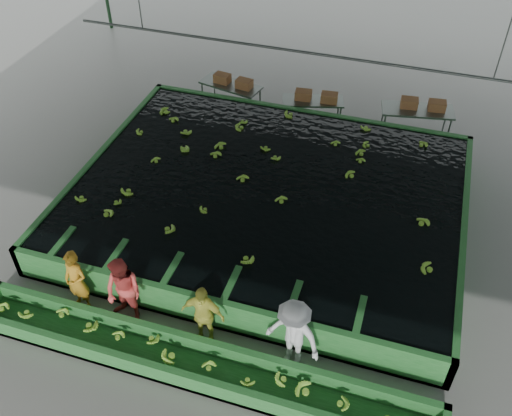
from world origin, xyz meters
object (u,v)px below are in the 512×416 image
(packing_table_mid, at_px, (312,112))
(box_stack_left, at_px, (233,85))
(worker_a, at_px, (77,281))
(box_stack_mid, at_px, (316,100))
(worker_b, at_px, (124,292))
(box_stack_right, at_px, (422,108))
(sorting_trough, at_px, (194,363))
(worker_d, at_px, (293,335))
(worker_c, at_px, (203,315))
(packing_table_left, at_px, (231,96))
(packing_table_right, at_px, (415,123))
(flotation_tank, at_px, (268,200))

(packing_table_mid, xyz_separation_m, box_stack_left, (-2.70, 0.05, 0.48))
(worker_a, relative_size, box_stack_mid, 1.23)
(worker_b, distance_m, box_stack_left, 8.99)
(box_stack_right, bearing_deg, sorting_trough, -108.87)
(box_stack_left, bearing_deg, box_stack_mid, -0.96)
(worker_a, distance_m, worker_d, 4.89)
(worker_a, bearing_deg, worker_c, 10.13)
(packing_table_left, xyz_separation_m, packing_table_right, (6.01, 0.20, 0.03))
(sorting_trough, bearing_deg, worker_d, 23.62)
(sorting_trough, xyz_separation_m, worker_d, (1.83, 0.80, 0.67))
(packing_table_right, relative_size, box_stack_right, 1.62)
(worker_c, distance_m, packing_table_mid, 8.92)
(packing_table_left, height_order, box_stack_left, box_stack_left)
(packing_table_mid, bearing_deg, packing_table_left, 178.56)
(worker_a, height_order, box_stack_left, worker_a)
(worker_d, bearing_deg, flotation_tank, 127.56)
(worker_d, xyz_separation_m, packing_table_right, (1.49, 9.18, -0.42))
(flotation_tank, distance_m, worker_c, 4.32)
(packing_table_mid, bearing_deg, packing_table_right, 4.81)
(sorting_trough, xyz_separation_m, worker_a, (-3.06, 0.80, 0.57))
(worker_a, xyz_separation_m, worker_d, (4.89, 0.00, 0.10))
(packing_table_mid, bearing_deg, worker_d, -79.00)
(packing_table_left, bearing_deg, box_stack_mid, -1.27)
(flotation_tank, distance_m, packing_table_right, 5.90)
(flotation_tank, bearing_deg, worker_c, -91.31)
(flotation_tank, height_order, packing_table_right, packing_table_right)
(sorting_trough, distance_m, packing_table_mid, 9.71)
(worker_c, distance_m, packing_table_left, 9.35)
(flotation_tank, relative_size, worker_c, 6.20)
(flotation_tank, bearing_deg, packing_table_right, 55.78)
(worker_d, relative_size, box_stack_left, 1.39)
(box_stack_right, bearing_deg, box_stack_left, -177.10)
(worker_a, xyz_separation_m, box_stack_right, (6.50, 9.27, 0.16))
(flotation_tank, xyz_separation_m, box_stack_right, (3.44, 4.97, 0.54))
(worker_a, bearing_deg, worker_d, 10.13)
(worker_b, height_order, packing_table_left, worker_b)
(packing_table_mid, bearing_deg, worker_a, -109.52)
(worker_d, height_order, box_stack_left, worker_d)
(box_stack_left, height_order, box_stack_mid, box_stack_left)
(sorting_trough, bearing_deg, box_stack_mid, 88.86)
(worker_a, relative_size, worker_b, 0.93)
(worker_b, bearing_deg, box_stack_left, 106.82)
(packing_table_right, bearing_deg, worker_b, -119.61)
(packing_table_right, bearing_deg, packing_table_mid, -175.19)
(box_stack_mid, bearing_deg, packing_table_left, 178.73)
(flotation_tank, bearing_deg, box_stack_mid, 87.61)
(sorting_trough, bearing_deg, worker_b, 157.14)
(flotation_tank, relative_size, box_stack_mid, 7.50)
(worker_c, relative_size, packing_table_mid, 0.84)
(worker_c, xyz_separation_m, packing_table_left, (-2.60, 8.98, -0.35))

